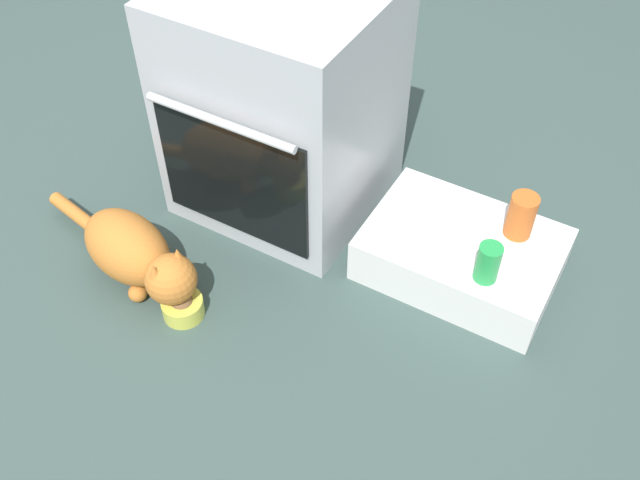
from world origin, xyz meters
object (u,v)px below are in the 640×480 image
object	(u,v)px
oven	(283,103)
soda_can	(488,263)
cat	(135,253)
pantry_cabinet	(461,254)
sauce_jar	(521,216)
food_bowl	(183,306)

from	to	relation	value
oven	soda_can	world-z (taller)	oven
oven	cat	size ratio (longest dim) A/B	1.11
oven	pantry_cabinet	bearing A→B (deg)	-3.68
oven	cat	distance (m)	0.63
oven	soda_can	distance (m)	0.78
pantry_cabinet	soda_can	distance (m)	0.21
oven	pantry_cabinet	size ratio (longest dim) A/B	1.32
pantry_cabinet	sauce_jar	xyz separation A→B (m)	(0.12, 0.09, 0.15)
pantry_cabinet	oven	bearing A→B (deg)	176.32
cat	soda_can	xyz separation A→B (m)	(0.93, 0.39, 0.10)
food_bowl	soda_can	size ratio (longest dim) A/B	1.01
pantry_cabinet	soda_can	size ratio (longest dim) A/B	4.69
cat	soda_can	distance (m)	1.01
pantry_cabinet	food_bowl	bearing A→B (deg)	-138.66
food_bowl	cat	distance (m)	0.21
oven	cat	world-z (taller)	oven
food_bowl	soda_can	distance (m)	0.87
soda_can	sauce_jar	xyz separation A→B (m)	(0.02, 0.21, 0.01)
food_bowl	cat	xyz separation A→B (m)	(-0.19, 0.04, 0.08)
cat	sauce_jar	xyz separation A→B (m)	(0.95, 0.60, 0.11)
soda_can	sauce_jar	bearing A→B (deg)	84.64
food_bowl	cat	bearing A→B (deg)	167.42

